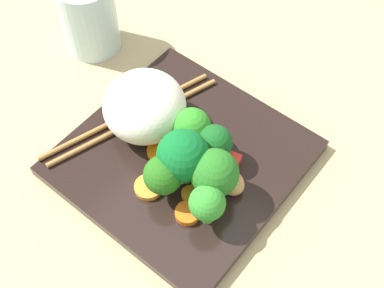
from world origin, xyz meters
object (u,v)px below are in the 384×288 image
object	(u,v)px
broccoli_floret_1	(163,175)
chopstick_pair	(132,117)
square_plate	(182,158)
carrot_slice_5	(167,169)
rice_mound	(145,106)
drinking_glass	(89,16)

from	to	relation	value
broccoli_floret_1	chopstick_pair	world-z (taller)	broccoli_floret_1
square_plate	carrot_slice_5	bearing A→B (deg)	2.13
rice_mound	chopstick_pair	world-z (taller)	rice_mound
chopstick_pair	drinking_glass	world-z (taller)	drinking_glass
square_plate	broccoli_floret_1	xyz separation A→B (cm)	(5.13, 1.71, 4.38)
chopstick_pair	drinking_glass	distance (cm)	15.95
drinking_glass	carrot_slice_5	bearing A→B (deg)	65.61
square_plate	chopstick_pair	distance (cm)	8.13
carrot_slice_5	chopstick_pair	bearing A→B (deg)	-109.44
carrot_slice_5	broccoli_floret_1	bearing A→B (deg)	34.14
square_plate	drinking_glass	bearing A→B (deg)	-108.27
broccoli_floret_1	drinking_glass	xyz separation A→B (cm)	(-12.37, -23.65, -0.01)
rice_mound	carrot_slice_5	bearing A→B (deg)	61.30
rice_mound	carrot_slice_5	world-z (taller)	rice_mound
square_plate	chopstick_pair	world-z (taller)	chopstick_pair
rice_mound	chopstick_pair	distance (cm)	3.80
carrot_slice_5	drinking_glass	world-z (taller)	drinking_glass
broccoli_floret_1	drinking_glass	size ratio (longest dim) A/B	0.58
rice_mound	carrot_slice_5	size ratio (longest dim) A/B	4.77
drinking_glass	chopstick_pair	bearing A→B (deg)	62.86
broccoli_floret_1	carrot_slice_5	world-z (taller)	broccoli_floret_1
square_plate	carrot_slice_5	xyz separation A→B (cm)	(2.75, 0.10, 1.10)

